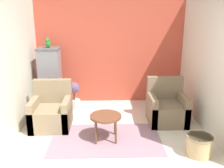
{
  "coord_description": "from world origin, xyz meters",
  "views": [
    {
      "loc": [
        -0.15,
        -3.09,
        2.26
      ],
      "look_at": [
        0.0,
        1.53,
        0.9
      ],
      "focal_mm": 40.0,
      "sensor_mm": 36.0,
      "label": 1
    }
  ],
  "objects_px": {
    "armchair_left": "(51,113)",
    "armchair_right": "(167,109)",
    "coffee_table": "(106,118)",
    "birdcage": "(51,79)",
    "parrot": "(48,43)",
    "wicker_basket": "(199,145)",
    "potted_plant": "(74,95)"
  },
  "relations": [
    {
      "from": "armchair_right",
      "to": "wicker_basket",
      "type": "relative_size",
      "value": 2.15
    },
    {
      "from": "potted_plant",
      "to": "wicker_basket",
      "type": "distance_m",
      "value": 3.04
    },
    {
      "from": "wicker_basket",
      "to": "armchair_right",
      "type": "bearing_deg",
      "value": 100.13
    },
    {
      "from": "armchair_left",
      "to": "parrot",
      "type": "relative_size",
      "value": 4.09
    },
    {
      "from": "armchair_right",
      "to": "potted_plant",
      "type": "bearing_deg",
      "value": 158.82
    },
    {
      "from": "parrot",
      "to": "armchair_right",
      "type": "bearing_deg",
      "value": -18.78
    },
    {
      "from": "armchair_left",
      "to": "parrot",
      "type": "distance_m",
      "value": 1.63
    },
    {
      "from": "coffee_table",
      "to": "armchair_right",
      "type": "distance_m",
      "value": 1.47
    },
    {
      "from": "armchair_left",
      "to": "wicker_basket",
      "type": "relative_size",
      "value": 2.15
    },
    {
      "from": "parrot",
      "to": "wicker_basket",
      "type": "distance_m",
      "value": 3.77
    },
    {
      "from": "armchair_right",
      "to": "parrot",
      "type": "relative_size",
      "value": 4.09
    },
    {
      "from": "armchair_right",
      "to": "wicker_basket",
      "type": "distance_m",
      "value": 1.3
    },
    {
      "from": "coffee_table",
      "to": "potted_plant",
      "type": "bearing_deg",
      "value": 116.03
    },
    {
      "from": "birdcage",
      "to": "potted_plant",
      "type": "distance_m",
      "value": 0.66
    },
    {
      "from": "armchair_left",
      "to": "parrot",
      "type": "xyz_separation_m",
      "value": [
        -0.2,
        1.02,
        1.26
      ]
    },
    {
      "from": "armchair_left",
      "to": "armchair_right",
      "type": "xyz_separation_m",
      "value": [
        2.36,
        0.15,
        0.0
      ]
    },
    {
      "from": "parrot",
      "to": "potted_plant",
      "type": "xyz_separation_m",
      "value": [
        0.54,
        -0.09,
        -1.21
      ]
    },
    {
      "from": "coffee_table",
      "to": "armchair_right",
      "type": "bearing_deg",
      "value": 29.47
    },
    {
      "from": "parrot",
      "to": "potted_plant",
      "type": "distance_m",
      "value": 1.33
    },
    {
      "from": "birdcage",
      "to": "wicker_basket",
      "type": "height_order",
      "value": "birdcage"
    },
    {
      "from": "coffee_table",
      "to": "birdcage",
      "type": "relative_size",
      "value": 0.39
    },
    {
      "from": "coffee_table",
      "to": "potted_plant",
      "type": "relative_size",
      "value": 0.85
    },
    {
      "from": "coffee_table",
      "to": "parrot",
      "type": "bearing_deg",
      "value": 128.77
    },
    {
      "from": "armchair_left",
      "to": "birdcage",
      "type": "height_order",
      "value": "birdcage"
    },
    {
      "from": "coffee_table",
      "to": "wicker_basket",
      "type": "bearing_deg",
      "value": -20.07
    },
    {
      "from": "coffee_table",
      "to": "armchair_right",
      "type": "relative_size",
      "value": 0.61
    },
    {
      "from": "birdcage",
      "to": "potted_plant",
      "type": "xyz_separation_m",
      "value": [
        0.54,
        -0.09,
        -0.36
      ]
    },
    {
      "from": "coffee_table",
      "to": "birdcage",
      "type": "distance_m",
      "value": 2.06
    },
    {
      "from": "armchair_right",
      "to": "birdcage",
      "type": "relative_size",
      "value": 0.63
    },
    {
      "from": "birdcage",
      "to": "wicker_basket",
      "type": "xyz_separation_m",
      "value": [
        2.78,
        -2.14,
        -0.54
      ]
    },
    {
      "from": "armchair_left",
      "to": "parrot",
      "type": "bearing_deg",
      "value": 100.84
    },
    {
      "from": "coffee_table",
      "to": "potted_plant",
      "type": "xyz_separation_m",
      "value": [
        -0.73,
        1.5,
        -0.07
      ]
    }
  ]
}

